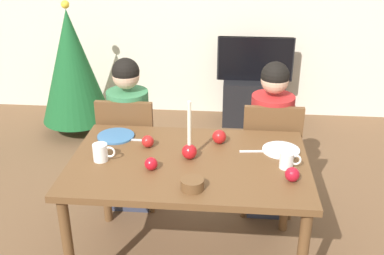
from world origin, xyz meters
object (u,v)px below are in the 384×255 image
(chair_right, at_px, (270,152))
(apple_by_right_mug, at_px, (148,141))
(christmas_tree, at_px, (72,66))
(tv, at_px, (255,59))
(dining_table, at_px, (189,172))
(tv_stand, at_px, (253,101))
(candle_centerpiece, at_px, (189,147))
(plate_left, at_px, (116,136))
(person_right_child, at_px, (270,143))
(apple_near_candle, at_px, (292,174))
(apple_by_left_plate, at_px, (219,137))
(plate_right, at_px, (281,150))
(person_left_child, at_px, (130,137))
(apple_far_edge, at_px, (151,164))
(bowl_walnuts, at_px, (192,184))
(chair_left, at_px, (129,146))
(mug_left, at_px, (101,152))
(mug_right, at_px, (287,160))

(chair_right, xyz_separation_m, apple_by_right_mug, (-0.80, -0.46, 0.28))
(christmas_tree, relative_size, apple_by_right_mug, 17.64)
(chair_right, xyz_separation_m, tv, (-0.05, 1.69, 0.20))
(dining_table, bearing_deg, tv_stand, 78.36)
(candle_centerpiece, bearing_deg, plate_left, 153.93)
(person_right_child, bearing_deg, apple_near_candle, -86.53)
(chair_right, height_order, apple_by_left_plate, chair_right)
(tv_stand, bearing_deg, dining_table, -101.64)
(plate_right, bearing_deg, person_left_child, 155.77)
(plate_right, xyz_separation_m, apple_far_edge, (-0.75, -0.29, 0.03))
(tv_stand, height_order, apple_near_candle, apple_near_candle)
(tv_stand, bearing_deg, candle_centerpiece, -101.74)
(plate_left, distance_m, apple_far_edge, 0.50)
(apple_by_left_plate, height_order, apple_by_right_mug, apple_by_left_plate)
(chair_right, xyz_separation_m, candle_centerpiece, (-0.53, -0.58, 0.31))
(tv_stand, height_order, apple_far_edge, apple_far_edge)
(christmas_tree, relative_size, plate_right, 5.92)
(person_right_child, distance_m, bowl_walnuts, 1.09)
(plate_right, xyz_separation_m, apple_near_candle, (0.03, -0.35, 0.03))
(person_right_child, relative_size, candle_centerpiece, 3.24)
(apple_near_candle, bearing_deg, bowl_walnuts, -166.25)
(chair_left, relative_size, plate_left, 3.76)
(chair_right, relative_size, apple_near_candle, 11.22)
(tv, bearing_deg, apple_far_edge, -105.56)
(mug_left, bearing_deg, plate_left, 88.61)
(person_right_child, height_order, mug_left, person_right_child)
(candle_centerpiece, relative_size, bowl_walnuts, 2.93)
(mug_right, relative_size, apple_by_right_mug, 1.61)
(plate_left, bearing_deg, apple_by_left_plate, -2.50)
(mug_right, bearing_deg, apple_near_candle, -84.69)
(chair_left, height_order, candle_centerpiece, candle_centerpiece)
(chair_right, relative_size, mug_left, 6.75)
(chair_right, height_order, person_right_child, person_right_child)
(plate_right, bearing_deg, dining_table, -163.12)
(person_left_child, bearing_deg, plate_left, -90.29)
(apple_by_right_mug, bearing_deg, mug_right, -12.65)
(tv_stand, relative_size, apple_far_edge, 8.60)
(person_left_child, xyz_separation_m, plate_right, (1.05, -0.47, 0.19))
(person_right_child, distance_m, tv_stand, 1.69)
(dining_table, bearing_deg, christmas_tree, 125.32)
(plate_left, height_order, apple_far_edge, apple_far_edge)
(apple_by_left_plate, bearing_deg, person_left_child, 149.24)
(chair_right, distance_m, mug_right, 0.71)
(apple_far_edge, bearing_deg, christmas_tree, 119.44)
(person_right_child, relative_size, mug_left, 8.79)
(apple_by_left_plate, bearing_deg, christmas_tree, 132.38)
(plate_left, xyz_separation_m, apple_by_right_mug, (0.23, -0.12, 0.03))
(plate_right, distance_m, apple_by_left_plate, 0.39)
(candle_centerpiece, bearing_deg, apple_far_edge, -143.30)
(chair_left, bearing_deg, apple_near_candle, -36.18)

